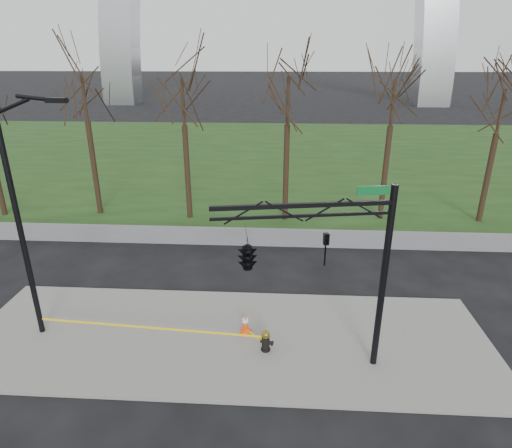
# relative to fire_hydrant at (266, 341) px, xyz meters

# --- Properties ---
(ground) EXTENTS (500.00, 500.00, 0.00)m
(ground) POSITION_rel_fire_hydrant_xyz_m (-1.33, 0.64, -0.46)
(ground) COLOR black
(ground) RESTS_ON ground
(sidewalk) EXTENTS (18.00, 6.00, 0.10)m
(sidewalk) POSITION_rel_fire_hydrant_xyz_m (-1.33, 0.64, -0.41)
(sidewalk) COLOR slate
(sidewalk) RESTS_ON ground
(grass_strip) EXTENTS (120.00, 40.00, 0.06)m
(grass_strip) POSITION_rel_fire_hydrant_xyz_m (-1.33, 30.64, -0.43)
(grass_strip) COLOR #1C3613
(grass_strip) RESTS_ON ground
(guardrail) EXTENTS (60.00, 0.30, 0.90)m
(guardrail) POSITION_rel_fire_hydrant_xyz_m (-1.33, 8.64, -0.01)
(guardrail) COLOR #59595B
(guardrail) RESTS_ON ground
(tree_row) EXTENTS (55.76, 4.00, 9.41)m
(tree_row) POSITION_rel_fire_hydrant_xyz_m (3.55, 12.64, 4.24)
(tree_row) COLOR black
(tree_row) RESTS_ON ground
(fire_hydrant) EXTENTS (0.49, 0.32, 0.78)m
(fire_hydrant) POSITION_rel_fire_hydrant_xyz_m (0.00, 0.00, 0.00)
(fire_hydrant) COLOR black
(fire_hydrant) RESTS_ON sidewalk
(traffic_cone) EXTENTS (0.39, 0.39, 0.73)m
(traffic_cone) POSITION_rel_fire_hydrant_xyz_m (-0.76, 0.91, 0.00)
(traffic_cone) COLOR #FF440D
(traffic_cone) RESTS_ON sidewalk
(street_light) EXTENTS (2.39, 0.38, 8.21)m
(street_light) POSITION_rel_fire_hydrant_xyz_m (-7.75, 0.57, 4.23)
(street_light) COLOR black
(street_light) RESTS_ON ground
(traffic_signal_mast) EXTENTS (5.04, 2.54, 6.00)m
(traffic_signal_mast) POSITION_rel_fire_hydrant_xyz_m (0.25, -0.95, 3.69)
(traffic_signal_mast) COLOR black
(traffic_signal_mast) RESTS_ON ground
(caution_tape) EXTENTS (7.96, 0.91, 0.41)m
(caution_tape) POSITION_rel_fire_hydrant_xyz_m (-3.53, 0.32, 0.11)
(caution_tape) COLOR yellow
(caution_tape) RESTS_ON ground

